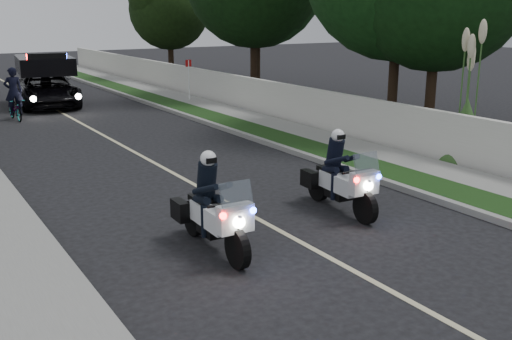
# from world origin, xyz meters

# --- Properties ---
(ground) EXTENTS (120.00, 120.00, 0.00)m
(ground) POSITION_xyz_m (0.00, 0.00, 0.00)
(ground) COLOR black
(ground) RESTS_ON ground
(curb_right) EXTENTS (0.20, 60.00, 0.15)m
(curb_right) POSITION_xyz_m (4.10, 10.00, 0.07)
(curb_right) COLOR gray
(curb_right) RESTS_ON ground
(grass_verge) EXTENTS (1.20, 60.00, 0.16)m
(grass_verge) POSITION_xyz_m (4.80, 10.00, 0.08)
(grass_verge) COLOR #193814
(grass_verge) RESTS_ON ground
(sidewalk_right) EXTENTS (1.40, 60.00, 0.16)m
(sidewalk_right) POSITION_xyz_m (6.10, 10.00, 0.08)
(sidewalk_right) COLOR gray
(sidewalk_right) RESTS_ON ground
(property_wall) EXTENTS (0.22, 60.00, 1.50)m
(property_wall) POSITION_xyz_m (7.10, 10.00, 0.75)
(property_wall) COLOR beige
(property_wall) RESTS_ON ground
(lane_marking) EXTENTS (0.12, 50.00, 0.01)m
(lane_marking) POSITION_xyz_m (0.00, 10.00, 0.00)
(lane_marking) COLOR #BFB78C
(lane_marking) RESTS_ON ground
(police_moto_left) EXTENTS (0.82, 2.20, 1.85)m
(police_moto_left) POSITION_xyz_m (-1.58, 0.57, 0.00)
(police_moto_left) COLOR silver
(police_moto_left) RESTS_ON ground
(police_moto_right) EXTENTS (0.91, 2.19, 1.81)m
(police_moto_right) POSITION_xyz_m (1.81, 1.07, 0.00)
(police_moto_right) COLOR silver
(police_moto_right) RESTS_ON ground
(police_suv) EXTENTS (3.21, 5.75, 2.66)m
(police_suv) POSITION_xyz_m (-0.01, 19.96, 0.00)
(police_suv) COLOR black
(police_suv) RESTS_ON ground
(bicycle) EXTENTS (0.70, 1.67, 0.85)m
(bicycle) POSITION_xyz_m (-2.02, 16.81, 0.00)
(bicycle) COLOR black
(bicycle) RESTS_ON ground
(cyclist) EXTENTS (0.72, 0.50, 1.92)m
(cyclist) POSITION_xyz_m (-2.02, 16.81, 0.00)
(cyclist) COLOR black
(cyclist) RESTS_ON ground
(sign_post) EXTENTS (0.38, 0.38, 2.12)m
(sign_post) POSITION_xyz_m (6.00, 17.38, 0.00)
(sign_post) COLOR red
(sign_post) RESTS_ON ground
(pampas_far) EXTENTS (1.59, 1.59, 4.22)m
(pampas_far) POSITION_xyz_m (7.60, 2.52, 0.00)
(pampas_far) COLOR beige
(pampas_far) RESTS_ON ground
(tree_right_a) EXTENTS (6.93, 6.93, 10.26)m
(tree_right_a) POSITION_xyz_m (9.98, 6.02, 0.00)
(tree_right_a) COLOR black
(tree_right_a) RESTS_ON ground
(tree_right_b) EXTENTS (8.26, 8.26, 11.49)m
(tree_right_b) POSITION_xyz_m (9.65, 7.54, 0.00)
(tree_right_b) COLOR #153F15
(tree_right_b) RESTS_ON ground
(tree_right_c) EXTENTS (8.84, 8.84, 11.43)m
(tree_right_c) POSITION_xyz_m (9.74, 17.52, 0.00)
(tree_right_c) COLOR black
(tree_right_c) RESTS_ON ground
(tree_right_d) EXTENTS (7.07, 7.07, 11.37)m
(tree_right_d) POSITION_xyz_m (10.00, 17.67, 0.00)
(tree_right_d) COLOR #184416
(tree_right_d) RESTS_ON ground
(tree_right_e) EXTENTS (6.63, 6.63, 8.57)m
(tree_right_e) POSITION_xyz_m (9.76, 27.93, 0.00)
(tree_right_e) COLOR black
(tree_right_e) RESTS_ON ground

